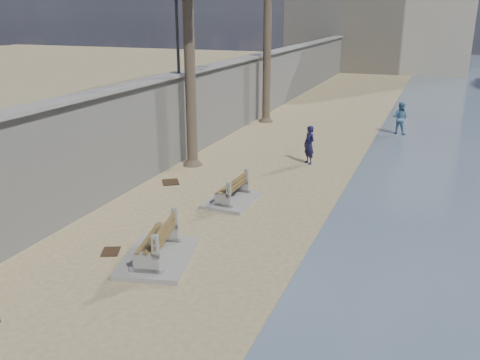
% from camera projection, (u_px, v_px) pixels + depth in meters
% --- Properties ---
extents(seawall, '(0.45, 70.00, 3.50)m').
position_uv_depth(seawall, '(247.00, 91.00, 28.00)').
color(seawall, gray).
rests_on(seawall, ground_plane).
extents(wall_cap, '(0.80, 70.00, 0.12)m').
position_uv_depth(wall_cap, '(247.00, 58.00, 27.43)').
color(wall_cap, gray).
rests_on(wall_cap, seawall).
extents(end_building, '(18.00, 12.00, 14.00)m').
position_uv_depth(end_building, '(383.00, 1.00, 53.48)').
color(end_building, '#B7AA93').
rests_on(end_building, ground_plane).
extents(bench_near, '(2.12, 2.68, 0.99)m').
position_uv_depth(bench_near, '(157.00, 244.00, 12.67)').
color(bench_near, gray).
rests_on(bench_near, ground_plane).
extents(bench_far, '(1.44, 2.07, 0.85)m').
position_uv_depth(bench_far, '(232.00, 191.00, 16.60)').
color(bench_far, gray).
rests_on(bench_far, ground_plane).
extents(person_a, '(0.78, 0.76, 1.81)m').
position_uv_depth(person_a, '(309.00, 142.00, 20.61)').
color(person_a, '#161439').
rests_on(person_a, ground_plane).
extents(person_b, '(1.01, 0.87, 1.82)m').
position_uv_depth(person_b, '(400.00, 116.00, 25.64)').
color(person_b, teal).
rests_on(person_b, ground_plane).
extents(debris_c, '(0.88, 0.92, 0.03)m').
position_uv_depth(debris_c, '(171.00, 182.00, 18.58)').
color(debris_c, '#382616').
rests_on(debris_c, ground_plane).
extents(debris_d, '(0.62, 0.67, 0.03)m').
position_uv_depth(debris_d, '(111.00, 252.00, 13.22)').
color(debris_d, '#382616').
rests_on(debris_d, ground_plane).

